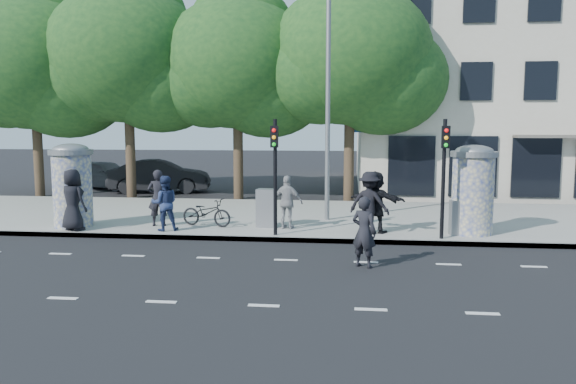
# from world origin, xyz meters

# --- Properties ---
(ground) EXTENTS (120.00, 120.00, 0.00)m
(ground) POSITION_xyz_m (0.00, 0.00, 0.00)
(ground) COLOR black
(ground) RESTS_ON ground
(sidewalk) EXTENTS (40.00, 8.00, 0.15)m
(sidewalk) POSITION_xyz_m (0.00, 7.50, 0.07)
(sidewalk) COLOR gray
(sidewalk) RESTS_ON ground
(curb) EXTENTS (40.00, 0.10, 0.16)m
(curb) POSITION_xyz_m (0.00, 3.55, 0.07)
(curb) COLOR slate
(curb) RESTS_ON ground
(lane_dash_near) EXTENTS (32.00, 0.12, 0.01)m
(lane_dash_near) POSITION_xyz_m (0.00, -2.20, 0.00)
(lane_dash_near) COLOR silver
(lane_dash_near) RESTS_ON ground
(lane_dash_far) EXTENTS (32.00, 0.12, 0.01)m
(lane_dash_far) POSITION_xyz_m (0.00, 1.40, 0.00)
(lane_dash_far) COLOR silver
(lane_dash_far) RESTS_ON ground
(ad_column_left) EXTENTS (1.36, 1.36, 2.65)m
(ad_column_left) POSITION_xyz_m (-7.20, 4.50, 1.54)
(ad_column_left) COLOR beige
(ad_column_left) RESTS_ON sidewalk
(ad_column_right) EXTENTS (1.36, 1.36, 2.65)m
(ad_column_right) POSITION_xyz_m (5.20, 4.70, 1.54)
(ad_column_right) COLOR beige
(ad_column_right) RESTS_ON sidewalk
(traffic_pole_near) EXTENTS (0.22, 0.31, 3.40)m
(traffic_pole_near) POSITION_xyz_m (-0.60, 3.79, 2.23)
(traffic_pole_near) COLOR black
(traffic_pole_near) RESTS_ON sidewalk
(traffic_pole_far) EXTENTS (0.22, 0.31, 3.40)m
(traffic_pole_far) POSITION_xyz_m (4.20, 3.79, 2.23)
(traffic_pole_far) COLOR black
(traffic_pole_far) RESTS_ON sidewalk
(street_lamp) EXTENTS (0.25, 0.93, 8.00)m
(street_lamp) POSITION_xyz_m (0.80, 6.63, 4.79)
(street_lamp) COLOR slate
(street_lamp) RESTS_ON sidewalk
(tree_far_left) EXTENTS (7.20, 7.20, 9.26)m
(tree_far_left) POSITION_xyz_m (-13.00, 12.50, 6.19)
(tree_far_left) COLOR #38281C
(tree_far_left) RESTS_ON ground
(tree_mid_left) EXTENTS (7.20, 7.20, 9.57)m
(tree_mid_left) POSITION_xyz_m (-8.50, 12.50, 6.50)
(tree_mid_left) COLOR #38281C
(tree_mid_left) RESTS_ON ground
(tree_near_left) EXTENTS (6.80, 6.80, 8.97)m
(tree_near_left) POSITION_xyz_m (-3.50, 12.70, 6.06)
(tree_near_left) COLOR #38281C
(tree_near_left) RESTS_ON ground
(tree_center) EXTENTS (7.00, 7.00, 9.30)m
(tree_center) POSITION_xyz_m (1.50, 12.30, 6.31)
(tree_center) COLOR #38281C
(tree_center) RESTS_ON ground
(building) EXTENTS (20.30, 15.85, 12.00)m
(building) POSITION_xyz_m (12.00, 19.99, 5.99)
(building) COLOR #BDB49E
(building) RESTS_ON ground
(ped_a) EXTENTS (1.08, 0.91, 1.89)m
(ped_a) POSITION_xyz_m (-6.87, 3.85, 1.10)
(ped_a) COLOR black
(ped_a) RESTS_ON sidewalk
(ped_b) EXTENTS (0.73, 0.55, 1.82)m
(ped_b) POSITION_xyz_m (-4.54, 4.90, 1.06)
(ped_b) COLOR black
(ped_b) RESTS_ON sidewalk
(ped_c) EXTENTS (0.99, 0.88, 1.69)m
(ped_c) POSITION_xyz_m (-4.06, 4.14, 1.00)
(ped_c) COLOR navy
(ped_c) RESTS_ON sidewalk
(ped_d) EXTENTS (1.36, 1.05, 1.86)m
(ped_d) POSITION_xyz_m (2.16, 4.36, 1.08)
(ped_d) COLOR black
(ped_d) RESTS_ON sidewalk
(ped_e) EXTENTS (1.09, 0.78, 1.68)m
(ped_e) POSITION_xyz_m (-0.36, 4.88, 0.99)
(ped_e) COLOR #939396
(ped_e) RESTS_ON sidewalk
(ped_f) EXTENTS (1.84, 1.27, 1.87)m
(ped_f) POSITION_xyz_m (2.34, 4.56, 1.08)
(ped_f) COLOR black
(ped_f) RESTS_ON sidewalk
(man_road) EXTENTS (0.74, 0.66, 1.71)m
(man_road) POSITION_xyz_m (1.93, 0.93, 0.86)
(man_road) COLOR black
(man_road) RESTS_ON ground
(bicycle) EXTENTS (0.97, 1.78, 0.89)m
(bicycle) POSITION_xyz_m (-2.98, 5.01, 0.59)
(bicycle) COLOR black
(bicycle) RESTS_ON sidewalk
(cabinet_left) EXTENTS (0.62, 0.48, 1.22)m
(cabinet_left) POSITION_xyz_m (-1.06, 5.10, 0.76)
(cabinet_left) COLOR slate
(cabinet_left) RESTS_ON sidewalk
(cabinet_right) EXTENTS (0.51, 0.38, 1.03)m
(cabinet_right) POSITION_xyz_m (4.77, 4.46, 0.66)
(cabinet_right) COLOR slate
(cabinet_right) RESTS_ON sidewalk
(car_left) EXTENTS (3.04, 4.81, 1.53)m
(car_left) POSITION_xyz_m (-11.41, 15.99, 0.76)
(car_left) COLOR slate
(car_left) RESTS_ON ground
(car_mid) EXTENTS (2.60, 5.19, 1.63)m
(car_mid) POSITION_xyz_m (-7.92, 14.72, 0.82)
(car_mid) COLOR black
(car_mid) RESTS_ON ground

